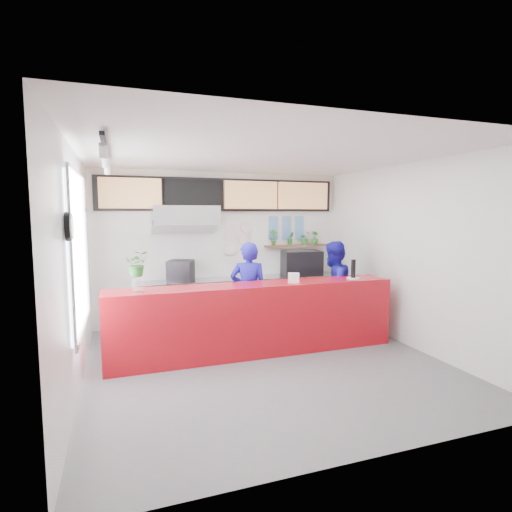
{
  "coord_description": "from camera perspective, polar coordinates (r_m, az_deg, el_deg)",
  "views": [
    {
      "loc": [
        -1.98,
        -5.33,
        2.18
      ],
      "look_at": [
        0.1,
        0.7,
        1.5
      ],
      "focal_mm": 28.0,
      "sensor_mm": 36.0,
      "label": 1
    }
  ],
  "objects": [
    {
      "name": "herb_c",
      "position": [
        8.62,
        7.0,
        2.55
      ],
      "size": [
        0.28,
        0.26,
        0.27
      ],
      "primitive_type": "imported",
      "rotation": [
        0.0,
        0.0,
        0.22
      ],
      "color": "#296E26",
      "rests_on": "herb_shelf"
    },
    {
      "name": "herb_shelf",
      "position": [
        8.55,
        5.8,
        1.49
      ],
      "size": [
        1.4,
        0.18,
        0.04
      ],
      "primitive_type": "cube",
      "color": "brown",
      "rests_on": "wall_back"
    },
    {
      "name": "service_counter",
      "position": [
        6.28,
        0.03,
        -8.96
      ],
      "size": [
        4.5,
        0.6,
        1.1
      ],
      "primitive_type": "cube",
      "color": "#A50B15",
      "rests_on": "ground"
    },
    {
      "name": "basil_vase",
      "position": [
        5.7,
        -16.58,
        -1.05
      ],
      "size": [
        0.33,
        0.29,
        0.35
      ],
      "primitive_type": "imported",
      "rotation": [
        0.0,
        0.0,
        -0.06
      ],
      "color": "#296E26",
      "rests_on": "glass_vase"
    },
    {
      "name": "cream_band",
      "position": [
        8.08,
        -4.88,
        9.04
      ],
      "size": [
        5.0,
        0.02,
        0.8
      ],
      "primitive_type": "cube",
      "color": "beige",
      "rests_on": "wall_back"
    },
    {
      "name": "hood_lip",
      "position": [
        7.58,
        -10.09,
        4.25
      ],
      "size": [
        1.2,
        0.69,
        0.31
      ],
      "primitive_type": "cube",
      "rotation": [
        -0.35,
        0.0,
        0.0
      ],
      "color": "#B2B5BA",
      "rests_on": "ceiling"
    },
    {
      "name": "menu_board_mid_left",
      "position": [
        7.85,
        -8.9,
        8.71
      ],
      "size": [
        1.1,
        0.1,
        0.55
      ],
      "primitive_type": "cube",
      "color": "black",
      "rests_on": "wall_back"
    },
    {
      "name": "wall_right",
      "position": [
        7.0,
        20.9,
        0.11
      ],
      "size": [
        0.0,
        5.0,
        5.0
      ],
      "primitive_type": "plane",
      "rotation": [
        1.57,
        0.0,
        -1.57
      ],
      "color": "white",
      "rests_on": "ground"
    },
    {
      "name": "panini_oven",
      "position": [
        7.69,
        -10.7,
        -2.1
      ],
      "size": [
        0.58,
        0.58,
        0.4
      ],
      "primitive_type": "cube",
      "rotation": [
        0.0,
        0.0,
        -0.41
      ],
      "color": "black",
      "rests_on": "prep_bench"
    },
    {
      "name": "white_plate",
      "position": [
        6.85,
        13.69,
        -3.1
      ],
      "size": [
        0.26,
        0.26,
        0.02
      ],
      "primitive_type": "cylinder",
      "rotation": [
        0.0,
        0.0,
        -0.24
      ],
      "color": "white",
      "rests_on": "service_counter"
    },
    {
      "name": "menu_board_far_right",
      "position": [
        8.57,
        6.73,
        8.52
      ],
      "size": [
        1.1,
        0.1,
        0.55
      ],
      "primitive_type": "cube",
      "color": "tan",
      "rests_on": "wall_back"
    },
    {
      "name": "menu_board_far_left",
      "position": [
        7.73,
        -17.5,
        8.55
      ],
      "size": [
        1.1,
        0.1,
        0.55
      ],
      "primitive_type": "cube",
      "color": "tan",
      "rests_on": "wall_back"
    },
    {
      "name": "photo_frame_e",
      "position": [
        8.53,
        4.37,
        3.18
      ],
      "size": [
        0.2,
        0.02,
        0.25
      ],
      "primitive_type": "cube",
      "color": "#598CBF",
      "rests_on": "wall_back"
    },
    {
      "name": "extraction_hood",
      "position": [
        7.58,
        -10.12,
        5.76
      ],
      "size": [
        1.2,
        0.7,
        0.35
      ],
      "primitive_type": "cube",
      "color": "#B2B5BA",
      "rests_on": "ceiling"
    },
    {
      "name": "photo_frame_f",
      "position": [
        8.65,
        6.19,
        3.2
      ],
      "size": [
        0.2,
        0.02,
        0.25
      ],
      "primitive_type": "cube",
      "color": "#598CBF",
      "rests_on": "wall_back"
    },
    {
      "name": "prep_bench",
      "position": [
        7.82,
        -9.94,
        -6.79
      ],
      "size": [
        1.8,
        0.6,
        0.9
      ],
      "primitive_type": "cube",
      "color": "#B2B5BA",
      "rests_on": "ground"
    },
    {
      "name": "photo_frame_b",
      "position": [
        8.52,
        4.38,
        4.86
      ],
      "size": [
        0.2,
        0.02,
        0.25
      ],
      "primitive_type": "cube",
      "color": "#598CBF",
      "rests_on": "wall_back"
    },
    {
      "name": "espresso_machine",
      "position": [
        8.42,
        6.49,
        -0.97
      ],
      "size": [
        0.86,
        0.67,
        0.5
      ],
      "primitive_type": "cube",
      "rotation": [
        0.0,
        0.0,
        -0.14
      ],
      "color": "black",
      "rests_on": "right_bench"
    },
    {
      "name": "photo_frame_d",
      "position": [
        8.41,
        2.49,
        3.15
      ],
      "size": [
        0.2,
        0.02,
        0.25
      ],
      "primitive_type": "cube",
      "color": "#598CBF",
      "rests_on": "wall_back"
    },
    {
      "name": "wall_clock_face",
      "position": [
        4.46,
        -24.85,
        3.84
      ],
      "size": [
        0.02,
        0.26,
        0.26
      ],
      "primitive_type": "cylinder",
      "rotation": [
        0.0,
        1.57,
        0.0
      ],
      "color": "white",
      "rests_on": "wall_left"
    },
    {
      "name": "staff_right",
      "position": [
        7.32,
        10.92,
        -4.54
      ],
      "size": [
        1.03,
        0.95,
        1.69
      ],
      "primitive_type": "imported",
      "rotation": [
        0.0,
        0.0,
        3.64
      ],
      "color": "#1A1698",
      "rests_on": "ground"
    },
    {
      "name": "herb_a",
      "position": [
        8.33,
        2.49,
        2.68
      ],
      "size": [
        0.2,
        0.16,
        0.33
      ],
      "primitive_type": "imported",
      "rotation": [
        0.0,
        0.0,
        -0.28
      ],
      "color": "#296E26",
      "rests_on": "herb_shelf"
    },
    {
      "name": "herb_b",
      "position": [
        8.48,
        4.94,
        2.53
      ],
      "size": [
        0.16,
        0.13,
        0.28
      ],
      "primitive_type": "imported",
      "rotation": [
        0.0,
        0.0,
        -0.03
      ],
      "color": "#296E26",
      "rests_on": "herb_shelf"
    },
    {
      "name": "napkin_holder",
      "position": [
        6.3,
        5.4,
        -3.12
      ],
      "size": [
        0.2,
        0.17,
        0.15
      ],
      "primitive_type": "cube",
      "rotation": [
        0.0,
        0.0,
        -0.39
      ],
      "color": "white",
      "rests_on": "service_counter"
    },
    {
      "name": "espresso_tray",
      "position": [
        8.39,
        6.5,
        0.56
      ],
      "size": [
        0.7,
        0.58,
        0.06
      ],
      "primitive_type": "cube",
      "rotation": [
        0.0,
        0.0,
        -0.3
      ],
      "color": "silver",
      "rests_on": "espresso_machine"
    },
    {
      "name": "dec_plate_b",
      "position": [
        8.19,
        -1.73,
        2.37
      ],
      "size": [
        0.24,
        0.03,
        0.24
      ],
      "primitive_type": "cylinder",
      "rotation": [
        1.57,
        0.0,
        0.0
      ],
      "color": "silver",
      "rests_on": "wall_back"
    },
    {
      "name": "menu_board_mid_right",
      "position": [
        8.13,
        -0.74,
        8.69
      ],
      "size": [
        1.1,
        0.1,
        0.55
      ],
      "primitive_type": "cube",
      "color": "tan",
      "rests_on": "wall_back"
    },
    {
      "name": "glass_vase",
      "position": [
        5.75,
        -16.49,
        -3.97
      ],
      "size": [
        0.2,
        0.2,
        0.2
      ],
      "primitive_type": "cylinder",
      "rotation": [
        0.0,
        0.0,
        0.19
      ],
      "color": "white",
      "rests_on": "service_counter"
    },
    {
      "name": "herb_d",
      "position": [
        8.73,
        8.4,
        2.61
      ],
      "size": [
        0.16,
        0.15,
        0.28
      ],
      "primitive_type": "imported",
      "rotation": [
        0.0,
        0.0,
        0.06
      ],
      "color": "#296E26",
      "rests_on": "herb_shelf"
    },
    {
      "name": "dec_plate_a",
      "position": [
        8.1,
        -3.76,
        3.03
      ],
      "size": [
        0.24,
        0.03,
        0.24
      ],
      "primitive_type": "cylinder",
      "rotation": [
        1.57,
        0.0,
        0.0
      ],
      "color": "silver",
      "rests_on": "wall_back"
    },
    {
      "name": "right_bench",
      "position": [
        8.48,
        5.67,
        -5.72
      ],
      "size": [
        1.8,
        0.6,
        0.9
      ],
      "primitive_type": "cube",
      "color": "#B2B5BA",
      "rests_on": "ground"
    },
    {
      "name": "window_frame",
      "position": [
        5.67,
        -23.7,
        0.71
      ],
      "size": [
        0.03,
        2.3,
        2.0
      ],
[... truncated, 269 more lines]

